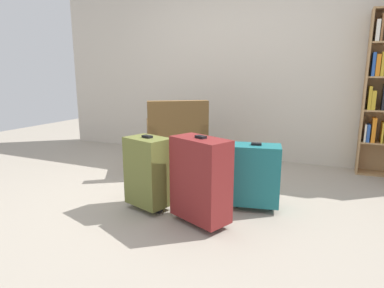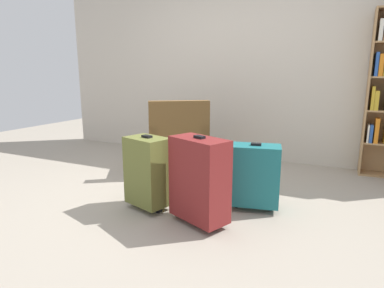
# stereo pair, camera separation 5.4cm
# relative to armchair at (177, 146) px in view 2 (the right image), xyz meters

# --- Properties ---
(ground_plane) EXTENTS (10.19, 10.19, 0.00)m
(ground_plane) POSITION_rel_armchair_xyz_m (0.40, -0.94, -0.32)
(ground_plane) COLOR #9E9384
(back_wall) EXTENTS (5.82, 0.10, 2.60)m
(back_wall) POSITION_rel_armchair_xyz_m (0.40, 1.05, 0.98)
(back_wall) COLOR beige
(back_wall) RESTS_ON ground
(armchair) EXTENTS (0.97, 0.97, 0.90)m
(armchair) POSITION_rel_armchair_xyz_m (0.00, 0.00, 0.00)
(armchair) COLOR brown
(armchair) RESTS_ON ground
(mug) EXTENTS (0.12, 0.08, 0.10)m
(mug) POSITION_rel_armchair_xyz_m (0.48, -0.14, -0.27)
(mug) COLOR white
(mug) RESTS_ON ground
(suitcase_teal) EXTENTS (0.47, 0.33, 0.61)m
(suitcase_teal) POSITION_rel_armchair_xyz_m (1.18, -0.78, 0.00)
(suitcase_teal) COLOR #19666B
(suitcase_teal) RESTS_ON ground
(suitcase_olive) EXTENTS (0.44, 0.36, 0.68)m
(suitcase_olive) POSITION_rel_armchair_xyz_m (0.32, -1.17, 0.04)
(suitcase_olive) COLOR brown
(suitcase_olive) RESTS_ON ground
(suitcase_dark_red) EXTENTS (0.54, 0.41, 0.73)m
(suitcase_dark_red) POSITION_rel_armchair_xyz_m (0.86, -1.26, 0.06)
(suitcase_dark_red) COLOR maroon
(suitcase_dark_red) RESTS_ON ground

